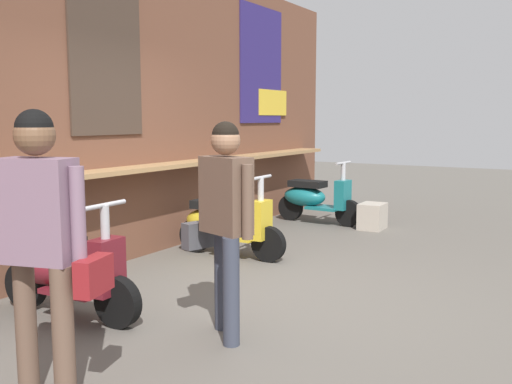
% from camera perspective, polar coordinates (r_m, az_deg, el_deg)
% --- Properties ---
extents(ground_plane, '(30.30, 30.30, 0.00)m').
position_cam_1_polar(ground_plane, '(5.27, -0.24, -10.36)').
color(ground_plane, '#605B54').
extents(market_stall_facade, '(10.82, 0.61, 3.51)m').
position_cam_1_polar(market_stall_facade, '(6.30, -16.34, 8.43)').
color(market_stall_facade, brown).
rests_on(market_stall_facade, ground_plane).
extents(scooter_maroon, '(0.48, 1.40, 0.97)m').
position_cam_1_polar(scooter_maroon, '(4.93, -18.94, -7.34)').
color(scooter_maroon, maroon).
rests_on(scooter_maroon, ground_plane).
extents(scooter_yellow, '(0.46, 1.40, 0.97)m').
position_cam_1_polar(scooter_yellow, '(6.68, -3.17, -3.14)').
color(scooter_yellow, gold).
rests_on(scooter_yellow, ground_plane).
extents(scooter_teal, '(0.48, 1.40, 0.97)m').
position_cam_1_polar(scooter_teal, '(8.82, 5.84, -0.59)').
color(scooter_teal, '#197075').
rests_on(scooter_teal, ground_plane).
extents(shopper_with_handbag, '(0.40, 0.66, 1.66)m').
position_cam_1_polar(shopper_with_handbag, '(3.33, -20.66, -3.47)').
color(shopper_with_handbag, brown).
rests_on(shopper_with_handbag, ground_plane).
extents(shopper_browsing, '(0.39, 0.65, 1.59)m').
position_cam_1_polar(shopper_browsing, '(4.12, -3.18, -1.75)').
color(shopper_browsing, '#383D4C').
rests_on(shopper_browsing, ground_plane).
extents(merchandise_crate, '(0.43, 0.35, 0.38)m').
position_cam_1_polar(merchandise_crate, '(8.48, 11.58, -2.39)').
color(merchandise_crate, '#B2A899').
rests_on(merchandise_crate, ground_plane).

